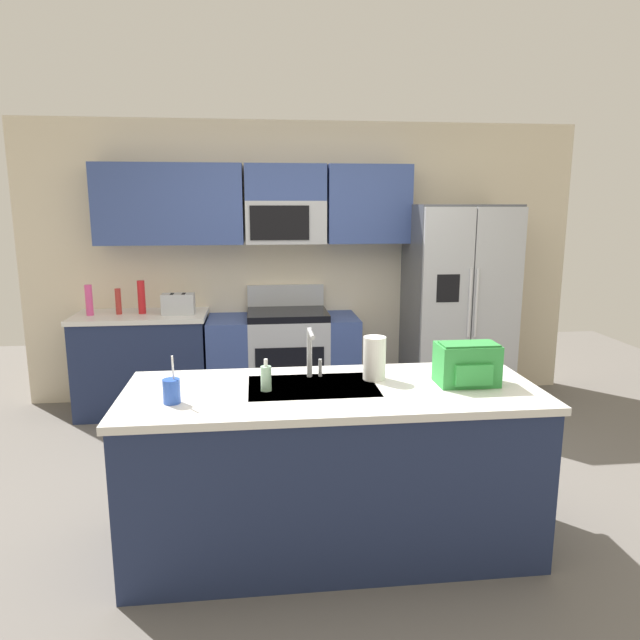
% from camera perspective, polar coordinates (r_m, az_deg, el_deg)
% --- Properties ---
extents(ground_plane, '(9.00, 9.00, 0.00)m').
position_cam_1_polar(ground_plane, '(3.86, 1.42, -17.28)').
color(ground_plane, '#66605B').
rests_on(ground_plane, ground).
extents(kitchen_wall_unit, '(5.20, 0.43, 2.60)m').
position_cam_1_polar(kitchen_wall_unit, '(5.46, -3.01, 7.39)').
color(kitchen_wall_unit, beige).
rests_on(kitchen_wall_unit, ground).
extents(back_counter, '(1.15, 0.63, 0.90)m').
position_cam_1_polar(back_counter, '(5.44, -17.05, -4.05)').
color(back_counter, '#1E2A4D').
rests_on(back_counter, ground).
extents(range_oven, '(1.36, 0.61, 1.10)m').
position_cam_1_polar(range_oven, '(5.35, -3.60, -3.90)').
color(range_oven, '#B7BABF').
rests_on(range_oven, ground).
extents(refrigerator, '(0.90, 0.76, 1.85)m').
position_cam_1_polar(refrigerator, '(5.49, 13.42, 1.36)').
color(refrigerator, '#4C4F54').
rests_on(refrigerator, ground).
extents(island_counter, '(2.18, 0.86, 0.90)m').
position_cam_1_polar(island_counter, '(3.22, 1.19, -14.31)').
color(island_counter, '#1E2A4D').
rests_on(island_counter, ground).
extents(toaster, '(0.28, 0.16, 0.18)m').
position_cam_1_polar(toaster, '(5.22, -13.84, 1.56)').
color(toaster, '#B7BABF').
rests_on(toaster, back_counter).
extents(pepper_mill, '(0.05, 0.05, 0.23)m').
position_cam_1_polar(pepper_mill, '(5.36, -19.31, 1.75)').
color(pepper_mill, '#B2332D').
rests_on(pepper_mill, back_counter).
extents(bottle_pink, '(0.06, 0.06, 0.27)m').
position_cam_1_polar(bottle_pink, '(5.39, -21.87, 1.84)').
color(bottle_pink, '#EA4C93').
rests_on(bottle_pink, back_counter).
extents(bottle_red, '(0.06, 0.06, 0.29)m').
position_cam_1_polar(bottle_red, '(5.32, -17.23, 2.18)').
color(bottle_red, red).
rests_on(bottle_red, back_counter).
extents(sink_faucet, '(0.08, 0.21, 0.28)m').
position_cam_1_polar(sink_faucet, '(3.18, -0.90, -2.87)').
color(sink_faucet, '#B7BABF').
rests_on(sink_faucet, island_counter).
extents(drink_cup_blue, '(0.08, 0.08, 0.24)m').
position_cam_1_polar(drink_cup_blue, '(2.91, -14.46, -6.80)').
color(drink_cup_blue, blue).
rests_on(drink_cup_blue, island_counter).
extents(soap_dispenser, '(0.06, 0.06, 0.17)m').
position_cam_1_polar(soap_dispenser, '(3.01, -5.36, -5.72)').
color(soap_dispenser, '#A5D8B2').
rests_on(soap_dispenser, island_counter).
extents(paper_towel_roll, '(0.12, 0.12, 0.24)m').
position_cam_1_polar(paper_towel_roll, '(3.19, 5.40, -3.77)').
color(paper_towel_roll, white).
rests_on(paper_towel_roll, island_counter).
extents(backpack, '(0.32, 0.22, 0.23)m').
position_cam_1_polar(backpack, '(3.19, 14.35, -4.15)').
color(backpack, green).
rests_on(backpack, island_counter).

